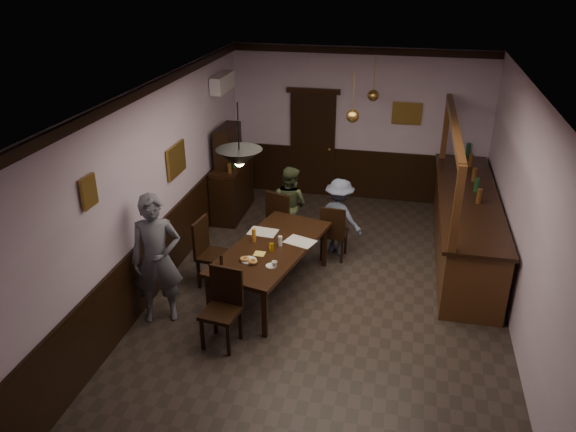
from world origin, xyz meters
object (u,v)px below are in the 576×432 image
(soda_can, at_px, (271,247))
(pendant_brass_mid, at_px, (353,116))
(bar_counter, at_px, (465,224))
(chair_far_right, at_px, (333,231))
(chair_near, at_px, (223,304))
(sideboard, at_px, (231,180))
(coffee_cup, at_px, (274,264))
(dining_table, at_px, (271,250))
(person_standing, at_px, (157,259))
(person_seated_left, at_px, (289,205))
(person_seated_right, at_px, (339,217))
(pendant_iron, at_px, (239,158))
(chair_far_left, at_px, (281,217))
(chair_side, at_px, (209,249))
(pendant_brass_far, at_px, (373,96))

(soda_can, height_order, pendant_brass_mid, pendant_brass_mid)
(bar_counter, bearing_deg, chair_far_right, -164.20)
(chair_near, bearing_deg, sideboard, 113.36)
(coffee_cup, bearing_deg, chair_far_right, 85.22)
(dining_table, height_order, bar_counter, bar_counter)
(person_standing, xyz_separation_m, bar_counter, (4.12, 2.69, -0.33))
(person_seated_left, relative_size, person_seated_right, 1.06)
(chair_far_right, xyz_separation_m, soda_can, (-0.70, -1.29, 0.29))
(chair_near, bearing_deg, person_standing, 170.47)
(person_seated_left, relative_size, pendant_iron, 1.75)
(coffee_cup, bearing_deg, pendant_iron, -138.27)
(coffee_cup, height_order, pendant_brass_mid, pendant_brass_mid)
(dining_table, bearing_deg, person_standing, -143.30)
(chair_far_right, bearing_deg, person_seated_left, -26.35)
(chair_far_left, xyz_separation_m, chair_far_right, (0.90, -0.20, -0.05))
(person_seated_left, relative_size, sideboard, 0.80)
(person_seated_right, height_order, bar_counter, bar_counter)
(person_seated_right, relative_size, sideboard, 0.75)
(person_seated_right, bearing_deg, chair_side, 64.64)
(pendant_iron, relative_size, pendant_brass_mid, 0.97)
(chair_far_right, distance_m, chair_side, 2.04)
(pendant_iron, bearing_deg, pendant_brass_mid, 64.44)
(chair_far_left, height_order, soda_can, chair_far_left)
(chair_near, relative_size, person_standing, 0.56)
(sideboard, bearing_deg, chair_side, -80.13)
(chair_far_left, xyz_separation_m, person_seated_right, (0.95, 0.07, 0.08))
(person_seated_right, relative_size, coffee_cup, 16.19)
(person_seated_right, bearing_deg, pendant_iron, 92.01)
(sideboard, height_order, pendant_iron, pendant_iron)
(coffee_cup, height_order, soda_can, soda_can)
(sideboard, relative_size, bar_counter, 0.43)
(pendant_brass_mid, bearing_deg, sideboard, 157.37)
(chair_far_right, height_order, coffee_cup, chair_far_right)
(dining_table, height_order, chair_far_right, chair_far_right)
(pendant_iron, distance_m, pendant_brass_far, 3.98)
(person_standing, height_order, person_seated_right, person_standing)
(chair_near, xyz_separation_m, coffee_cup, (0.50, 0.70, 0.24))
(chair_side, height_order, person_seated_left, person_seated_left)
(person_standing, distance_m, pendant_brass_mid, 3.63)
(person_seated_left, bearing_deg, chair_far_left, 97.97)
(dining_table, xyz_separation_m, person_seated_right, (0.79, 1.41, -0.04))
(dining_table, relative_size, chair_far_right, 2.50)
(chair_side, bearing_deg, pendant_iron, -129.07)
(person_seated_left, xyz_separation_m, soda_can, (0.12, -1.77, 0.12))
(chair_side, relative_size, pendant_brass_far, 1.29)
(chair_side, height_order, coffee_cup, chair_side)
(soda_can, relative_size, pendant_iron, 0.15)
(soda_can, bearing_deg, coffee_cup, -71.01)
(person_seated_right, xyz_separation_m, bar_counter, (2.02, 0.31, -0.07))
(pendant_iron, bearing_deg, chair_far_right, 64.14)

